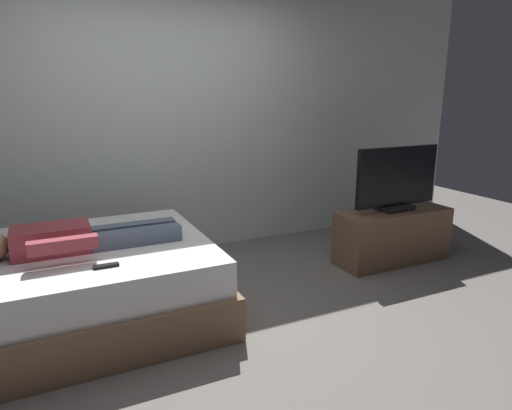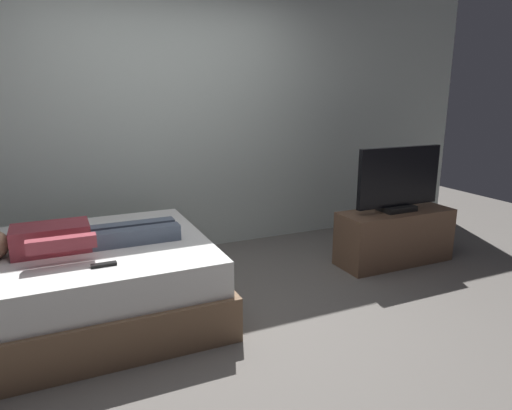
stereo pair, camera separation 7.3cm
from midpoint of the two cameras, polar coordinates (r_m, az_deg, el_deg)
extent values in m
plane|color=slate|center=(3.20, -3.59, -15.24)|extent=(10.00, 10.00, 0.00)
cube|color=silver|center=(4.56, -7.50, 11.88)|extent=(6.40, 0.10, 2.80)
cube|color=brown|center=(3.47, -22.47, -11.16)|extent=(1.93, 1.53, 0.30)
cube|color=white|center=(3.37, -22.90, -6.99)|extent=(1.85, 1.45, 0.24)
cube|color=#993842|center=(3.26, -24.96, -3.96)|extent=(0.48, 0.28, 0.18)
cube|color=slate|center=(3.24, -15.30, -3.89)|extent=(0.60, 0.11, 0.11)
cube|color=slate|center=(3.39, -15.80, -3.12)|extent=(0.60, 0.11, 0.11)
cube|color=#993842|center=(2.99, -23.77, -4.65)|extent=(0.40, 0.08, 0.08)
cube|color=black|center=(2.90, -19.06, -7.26)|extent=(0.15, 0.04, 0.02)
cube|color=brown|center=(4.45, 16.35, -3.73)|extent=(1.10, 0.40, 0.50)
cube|color=black|center=(4.37, 16.60, -0.30)|extent=(0.32, 0.20, 0.05)
cube|color=black|center=(4.31, 16.87, 3.50)|extent=(0.88, 0.05, 0.54)
camera|label=1|loc=(0.04, -90.58, -0.15)|focal=31.76mm
camera|label=2|loc=(0.04, 89.42, 0.15)|focal=31.76mm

